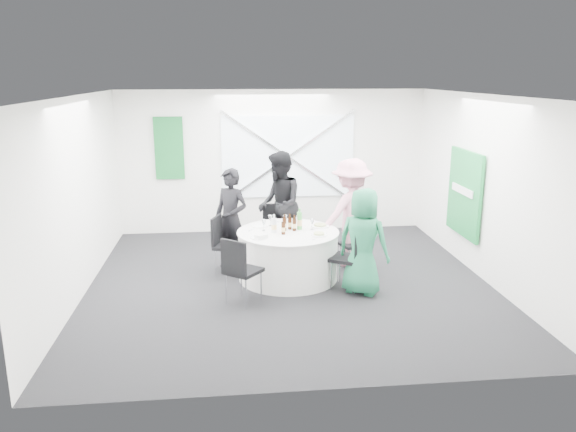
{
  "coord_description": "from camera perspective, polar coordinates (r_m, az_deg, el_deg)",
  "views": [
    {
      "loc": [
        -0.89,
        -7.98,
        3.11
      ],
      "look_at": [
        0.0,
        0.2,
        1.0
      ],
      "focal_mm": 35.0,
      "sensor_mm": 36.0,
      "label": 1
    }
  ],
  "objects": [
    {
      "name": "person_woman_pink",
      "position": [
        9.18,
        6.4,
        0.29
      ],
      "size": [
        1.27,
        0.97,
        1.78
      ],
      "primitive_type": "imported",
      "rotation": [
        0.0,
        0.0,
        -2.71
      ],
      "color": "pink",
      "rests_on": "floor"
    },
    {
      "name": "plate_back",
      "position": [
        9.08,
        0.14,
        -0.58
      ],
      "size": [
        0.28,
        0.28,
        0.01
      ],
      "color": "white",
      "rests_on": "banquet_table"
    },
    {
      "name": "person_man_back_left",
      "position": [
        9.08,
        -5.8,
        -0.3
      ],
      "size": [
        0.71,
        0.67,
        1.64
      ],
      "primitive_type": "imported",
      "rotation": [
        0.0,
        0.0,
        -0.62
      ],
      "color": "black",
      "rests_on": "floor"
    },
    {
      "name": "beer_bottle_a",
      "position": [
        8.58,
        -0.35,
        -0.84
      ],
      "size": [
        0.06,
        0.06,
        0.26
      ],
      "color": "#3B1B0A",
      "rests_on": "banquet_table"
    },
    {
      "name": "green_sign",
      "position": [
        9.59,
        17.49,
        2.22
      ],
      "size": [
        0.05,
        1.2,
        1.4
      ],
      "primitive_type": "cube",
      "color": "#18853A",
      "rests_on": "wall_right"
    },
    {
      "name": "window_panel",
      "position": [
        11.12,
        -0.0,
        6.05
      ],
      "size": [
        2.6,
        0.03,
        1.6
      ],
      "primitive_type": "cube",
      "color": "silver",
      "rests_on": "wall_back"
    },
    {
      "name": "knife_b",
      "position": [
        8.42,
        3.76,
        -1.84
      ],
      "size": [
        0.11,
        0.12,
        0.01
      ],
      "primitive_type": "cube",
      "rotation": [
        0.0,
        0.0,
        -0.7
      ],
      "color": "silver",
      "rests_on": "banquet_table"
    },
    {
      "name": "chair_front_left",
      "position": [
        7.68,
        -4.98,
        -5.1
      ],
      "size": [
        0.61,
        0.61,
        0.95
      ],
      "rotation": [
        0.0,
        0.0,
        2.46
      ],
      "color": "black",
      "rests_on": "floor"
    },
    {
      "name": "napkin",
      "position": [
        8.19,
        -2.75,
        -2.03
      ],
      "size": [
        0.2,
        0.19,
        0.05
      ],
      "primitive_type": "cube",
      "rotation": [
        0.0,
        0.0,
        0.63
      ],
      "color": "silver",
      "rests_on": "plate_front_left"
    },
    {
      "name": "chair_back_left",
      "position": [
        8.91,
        -6.56,
        -2.47
      ],
      "size": [
        0.54,
        0.54,
        0.92
      ],
      "rotation": [
        0.0,
        0.0,
        1.23
      ],
      "color": "black",
      "rests_on": "floor"
    },
    {
      "name": "beer_bottle_c",
      "position": [
        8.56,
        0.65,
        -0.89
      ],
      "size": [
        0.06,
        0.06,
        0.25
      ],
      "color": "#3B1B0A",
      "rests_on": "banquet_table"
    },
    {
      "name": "plate_front_right",
      "position": [
        8.35,
        3.16,
        -1.87
      ],
      "size": [
        0.24,
        0.24,
        0.04
      ],
      "color": "white",
      "rests_on": "banquet_table"
    },
    {
      "name": "fork_c",
      "position": [
        8.97,
        -2.54,
        -0.81
      ],
      "size": [
        0.1,
        0.13,
        0.01
      ],
      "primitive_type": "cube",
      "rotation": [
        0.0,
        0.0,
        2.53
      ],
      "color": "silver",
      "rests_on": "banquet_table"
    },
    {
      "name": "chair_back",
      "position": [
        9.73,
        -1.33,
        -1.02
      ],
      "size": [
        0.44,
        0.45,
        0.9
      ],
      "rotation": [
        0.0,
        0.0,
        0.09
      ],
      "color": "black",
      "rests_on": "floor"
    },
    {
      "name": "chair_front_right",
      "position": [
        8.23,
        6.58,
        -3.77
      ],
      "size": [
        0.6,
        0.6,
        0.95
      ],
      "rotation": [
        0.0,
        0.0,
        4.15
      ],
      "color": "black",
      "rests_on": "floor"
    },
    {
      "name": "wine_glass_c",
      "position": [
        8.58,
        -2.47,
        -0.66
      ],
      "size": [
        0.07,
        0.07,
        0.17
      ],
      "color": "white",
      "rests_on": "banquet_table"
    },
    {
      "name": "plate_back_left",
      "position": [
        8.84,
        -2.92,
        -1.01
      ],
      "size": [
        0.25,
        0.25,
        0.01
      ],
      "color": "white",
      "rests_on": "banquet_table"
    },
    {
      "name": "green_banner",
      "position": [
        11.08,
        -11.99,
        6.75
      ],
      "size": [
        0.55,
        0.04,
        1.2
      ],
      "primitive_type": "cube",
      "color": "#146734",
      "rests_on": "wall_back"
    },
    {
      "name": "wall_front",
      "position": [
        5.34,
        3.73,
        -4.31
      ],
      "size": [
        6.0,
        0.0,
        6.0
      ],
      "primitive_type": "plane",
      "rotation": [
        -1.57,
        0.0,
        0.0
      ],
      "color": "white",
      "rests_on": "floor"
    },
    {
      "name": "person_woman_green",
      "position": [
        8.06,
        7.64,
        -2.59
      ],
      "size": [
        0.9,
        0.84,
        1.55
      ],
      "primitive_type": "imported",
      "rotation": [
        0.0,
        0.0,
        2.53
      ],
      "color": "#217950",
      "rests_on": "floor"
    },
    {
      "name": "fork_a",
      "position": [
        9.1,
        0.96,
        -0.58
      ],
      "size": [
        0.15,
        0.03,
        0.01
      ],
      "primitive_type": "cube",
      "rotation": [
        0.0,
        0.0,
        1.49
      ],
      "color": "silver",
      "rests_on": "banquet_table"
    },
    {
      "name": "window_brace_a",
      "position": [
        11.08,
        0.02,
        6.02
      ],
      "size": [
        2.63,
        0.05,
        1.84
      ],
      "primitive_type": "cube",
      "rotation": [
        0.0,
        0.97,
        0.0
      ],
      "color": "silver",
      "rests_on": "window_panel"
    },
    {
      "name": "knife_a",
      "position": [
        9.08,
        -1.32,
        -0.61
      ],
      "size": [
        0.15,
        0.02,
        0.01
      ],
      "primitive_type": "cube",
      "rotation": [
        0.0,
        0.0,
        1.53
      ],
      "color": "silver",
      "rests_on": "banquet_table"
    },
    {
      "name": "wall_back",
      "position": [
        11.15,
        -1.56,
        5.55
      ],
      "size": [
        6.0,
        0.0,
        6.0
      ],
      "primitive_type": "plane",
      "rotation": [
        1.57,
        0.0,
        0.0
      ],
      "color": "white",
      "rests_on": "floor"
    },
    {
      "name": "wine_glass_d",
      "position": [
        8.87,
        -0.29,
        -0.16
      ],
      "size": [
        0.07,
        0.07,
        0.17
      ],
      "color": "white",
      "rests_on": "banquet_table"
    },
    {
      "name": "window_brace_b",
      "position": [
        11.08,
        0.02,
        6.02
      ],
      "size": [
        2.63,
        0.05,
        1.84
      ],
      "primitive_type": "cube",
      "rotation": [
        0.0,
        -0.97,
        0.0
      ],
      "color": "silver",
      "rests_on": "window_panel"
    },
    {
      "name": "wine_glass_a",
      "position": [
        8.63,
        2.46,
        -0.57
      ],
      "size": [
        0.07,
        0.07,
        0.17
      ],
      "color": "white",
      "rests_on": "banquet_table"
    },
    {
      "name": "ceiling",
      "position": [
        8.04,
        0.16,
        12.17
      ],
      "size": [
        6.0,
        6.0,
        0.0
      ],
      "primitive_type": "plane",
      "rotation": [
        3.14,
        0.0,
        0.0
      ],
      "color": "silver",
      "rests_on": "wall_back"
    },
    {
      "name": "beer_bottle_d",
      "position": [
        8.37,
        -0.48,
        -1.25
      ],
      "size": [
        0.06,
        0.06,
        0.25
      ],
      "color": "#3B1B0A",
      "rests_on": "banquet_table"
    },
    {
      "name": "plate_back_right",
      "position": [
        8.83,
        3.27,
        -0.97
      ],
      "size": [
        0.29,
        0.29,
        0.04
      ],
      "color": "white",
      "rests_on": "banquet_table"
    },
    {
      "name": "wall_left",
      "position": [
        8.43,
        -20.57,
        1.75
      ],
      "size": [
        0.0,
        6.0,
        6.0
      ],
      "primitive_type": "plane",
      "rotation": [
        1.57,
        0.0,
        1.57
      ],
      "color": "white",
      "rests_on": "floor"
    },
    {
      "name": "green_water_bottle",
      "position": [
        8.63,
        1.18,
        -0.52
      ],
      "size": [
        0.08,
        0.08,
        0.33
      ],
      "color": "green",
      "rests_on": "banquet_table"
    },
    {
      "name": "chair_back_right",
      "position": [
        9.19,
        6.98,
        -2.38
      ],
      "size": [
        0.48,
        0.47,
        0.82
      ],
      "rotation": [
        0.0,
        0.0,
        -1.25
      ],
      "color": "black",
      "rests_on": "floor"
    },
    {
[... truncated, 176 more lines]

